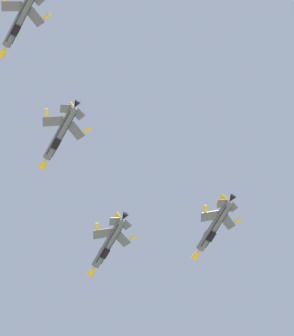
{
  "coord_description": "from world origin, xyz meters",
  "views": [
    {
      "loc": [
        -2.14,
        -6.42,
        1.43
      ],
      "look_at": [
        14.34,
        31.88,
        146.09
      ],
      "focal_mm": 78.35,
      "sensor_mm": 36.0,
      "label": 1
    }
  ],
  "objects_px": {
    "fighter_jet_right_wing": "(214,227)",
    "fighter_jet_left_outer": "(19,21)",
    "fighter_jet_left_wing": "(60,134)",
    "fighter_jet_lead": "(108,244)"
  },
  "relations": [
    {
      "from": "fighter_jet_left_wing",
      "to": "fighter_jet_left_outer",
      "type": "relative_size",
      "value": 1.0
    },
    {
      "from": "fighter_jet_right_wing",
      "to": "fighter_jet_left_outer",
      "type": "bearing_deg",
      "value": -162.57
    },
    {
      "from": "fighter_jet_right_wing",
      "to": "fighter_jet_left_outer",
      "type": "height_order",
      "value": "fighter_jet_left_outer"
    },
    {
      "from": "fighter_jet_right_wing",
      "to": "fighter_jet_left_wing",
      "type": "bearing_deg",
      "value": -177.85
    },
    {
      "from": "fighter_jet_lead",
      "to": "fighter_jet_left_wing",
      "type": "distance_m",
      "value": 25.84
    },
    {
      "from": "fighter_jet_lead",
      "to": "fighter_jet_left_wing",
      "type": "height_order",
      "value": "fighter_jet_lead"
    },
    {
      "from": "fighter_jet_left_wing",
      "to": "fighter_jet_right_wing",
      "type": "bearing_deg",
      "value": 2.15
    },
    {
      "from": "fighter_jet_left_outer",
      "to": "fighter_jet_left_wing",
      "type": "bearing_deg",
      "value": 41.78
    },
    {
      "from": "fighter_jet_lead",
      "to": "fighter_jet_left_outer",
      "type": "relative_size",
      "value": 1.0
    },
    {
      "from": "fighter_jet_left_wing",
      "to": "fighter_jet_left_outer",
      "type": "height_order",
      "value": "fighter_jet_left_outer"
    }
  ]
}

